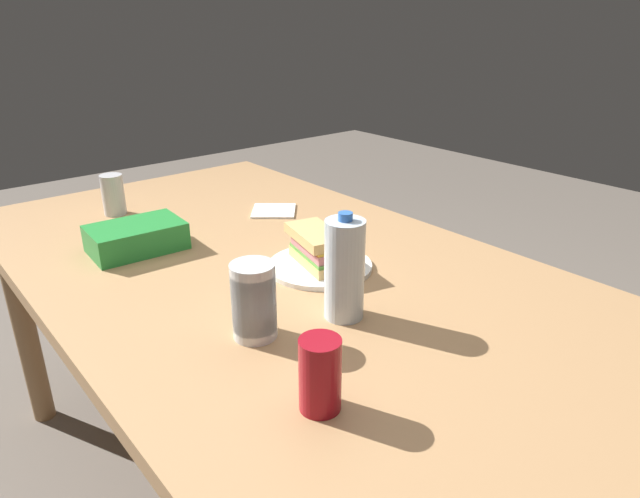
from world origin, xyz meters
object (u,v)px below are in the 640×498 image
Objects in this scene: soda_can_red at (320,375)px; water_bottle_tall at (344,269)px; chip_bag at (136,237)px; plastic_cup_stack at (254,301)px; sandwich at (319,247)px; dining_table at (282,297)px; soda_can_silver at (113,195)px; paper_plate at (320,266)px.

water_bottle_tall is (0.19, -0.22, 0.04)m from soda_can_red.
chip_bag is 0.55m from plastic_cup_stack.
sandwich is 0.48m from chip_bag.
dining_table is 0.32m from water_bottle_tall.
sandwich is at bearing -49.82° from chip_bag.
dining_table is at bearing -166.59° from soda_can_silver.
sandwich is 0.52m from soda_can_red.
sandwich is 0.33m from plastic_cup_stack.
water_bottle_tall is at bearing 152.05° from paper_plate.
soda_can_red is at bearing 174.65° from soda_can_silver.
water_bottle_tall reaches higher than chip_bag.
water_bottle_tall reaches higher than paper_plate.
dining_table is 0.41m from chip_bag.
soda_can_silver is at bearing -5.35° from soda_can_red.
soda_can_silver is (0.64, 0.15, 0.14)m from dining_table.
soda_can_silver is at bearing 17.91° from paper_plate.
plastic_cup_stack reaches higher than sandwich.
soda_can_red is at bearing 130.77° from water_bottle_tall.
soda_can_red reaches higher than dining_table.
dining_table is at bearing -53.53° from chip_bag.
dining_table is 0.16m from sandwich.
sandwich is 0.90× the size of water_bottle_tall.
soda_can_silver is (0.70, 0.23, 0.06)m from paper_plate.
soda_can_silver is (1.10, -0.10, 0.00)m from soda_can_red.
plastic_cup_stack is (-0.16, 0.29, 0.02)m from sandwich.
soda_can_red is 0.79m from chip_bag.
water_bottle_tall is at bearing 152.71° from sandwich.
paper_plate is at bearing -128.25° from dining_table.
plastic_cup_stack is at bearing -86.68° from chip_bag.
plastic_cup_stack is at bearing 119.02° from sandwich.
sandwich is at bearing 12.92° from paper_plate.
paper_plate is 0.49m from chip_bag.
soda_can_silver reaches higher than sandwich.
water_bottle_tall reaches higher than soda_can_red.
soda_can_silver is at bearing 7.35° from water_bottle_tall.
plastic_cup_stack is (-0.16, 0.29, 0.07)m from paper_plate.
sandwich is (0.00, 0.00, 0.05)m from paper_plate.
water_bottle_tall is 1.48× the size of plastic_cup_stack.
dining_table is 0.54m from soda_can_red.
soda_can_red is at bearing 140.62° from sandwich.
soda_can_silver is at bearing 13.41° from dining_table.
dining_table is 0.34m from plastic_cup_stack.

